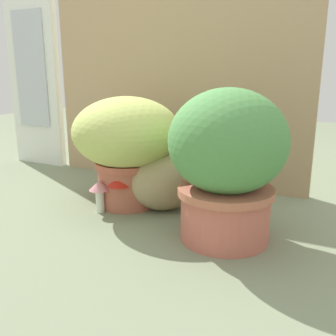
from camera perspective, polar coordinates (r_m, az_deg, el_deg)
name	(u,v)px	position (r m, az deg, el deg)	size (l,w,h in m)	color
ground_plane	(127,215)	(1.40, -6.28, -7.08)	(6.00, 6.00, 0.00)	slate
cardboard_backdrop	(173,81)	(1.75, 0.79, 13.04)	(1.25, 0.03, 0.93)	tan
window_panel_white	(35,78)	(2.22, -19.55, 12.73)	(0.32, 0.05, 0.94)	white
grass_planter	(127,142)	(1.45, -6.24, 4.01)	(0.41, 0.41, 0.42)	#AE5D47
leafy_planter	(227,161)	(1.14, 8.91, 1.11)	(0.36, 0.36, 0.47)	#BD6351
cat	(167,179)	(1.41, -0.12, -1.62)	(0.38, 0.28, 0.32)	tan
mushroom_ornament_pink	(100,190)	(1.42, -10.32, -3.25)	(0.08, 0.08, 0.12)	silver
mushroom_ornament_red	(120,183)	(1.40, -7.32, -2.21)	(0.09, 0.09, 0.15)	silver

